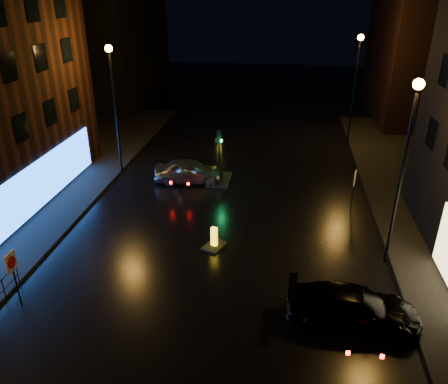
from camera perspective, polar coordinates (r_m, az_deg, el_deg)
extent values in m
plane|color=black|center=(16.77, -3.97, -18.43)|extent=(120.00, 120.00, 0.00)
cube|color=black|center=(50.59, -14.57, 19.61)|extent=(8.00, 16.00, 14.00)
cube|color=black|center=(45.76, 24.59, 16.36)|extent=(8.00, 14.00, 12.00)
cylinder|color=black|center=(28.87, -13.91, 9.53)|extent=(0.14, 0.14, 8.00)
cylinder|color=black|center=(28.07, -14.80, 17.38)|extent=(0.20, 0.20, 0.25)
sphere|color=orange|center=(28.05, -14.83, 17.68)|extent=(0.44, 0.44, 0.44)
cylinder|color=black|center=(19.96, 21.98, 1.14)|extent=(0.14, 0.14, 8.00)
cylinder|color=black|center=(18.79, 24.00, 12.30)|extent=(0.20, 0.20, 0.25)
sphere|color=orange|center=(18.76, 24.09, 12.74)|extent=(0.44, 0.44, 0.44)
cylinder|color=black|center=(34.96, 16.53, 11.97)|extent=(0.14, 0.14, 8.00)
cylinder|color=black|center=(34.31, 17.40, 18.45)|extent=(0.20, 0.20, 0.25)
sphere|color=orange|center=(34.29, 17.43, 18.69)|extent=(0.44, 0.44, 0.44)
cube|color=black|center=(28.51, -0.62, 1.65)|extent=(1.40, 2.40, 0.12)
cylinder|color=black|center=(27.99, -0.63, 4.16)|extent=(0.12, 0.12, 2.80)
cube|color=black|center=(27.45, -0.65, 7.27)|extent=(0.28, 0.22, 0.90)
cylinder|color=#0CFF59|center=(27.52, -0.36, 6.70)|extent=(0.05, 0.18, 0.18)
cylinder|color=black|center=(20.72, -25.33, -9.74)|extent=(0.04, 0.04, 1.00)
imported|color=#A3A7AB|center=(28.14, -4.58, 2.76)|extent=(4.59, 2.34, 1.50)
imported|color=black|center=(17.54, 16.56, -14.20)|extent=(5.04, 2.23, 1.44)
cube|color=black|center=(21.48, -1.28, -7.05)|extent=(1.22, 1.45, 0.10)
cube|color=yellow|center=(21.21, -1.30, -5.88)|extent=(0.34, 0.28, 1.03)
cube|color=black|center=(21.21, -1.30, -5.88)|extent=(0.29, 0.14, 0.62)
cube|color=black|center=(35.81, -0.62, 6.73)|extent=(0.85, 1.16, 0.09)
cube|color=yellow|center=(35.67, -0.62, 7.41)|extent=(0.27, 0.19, 0.89)
cube|color=black|center=(35.67, -0.62, 7.41)|extent=(0.27, 0.05, 0.54)
cylinder|color=black|center=(19.15, -25.57, -10.40)|extent=(0.06, 0.06, 2.37)
cube|color=silver|center=(18.69, -26.07, -8.24)|extent=(0.08, 0.59, 0.81)
cylinder|color=#B20C0C|center=(18.67, -25.98, -8.26)|extent=(0.04, 0.47, 0.47)
cylinder|color=black|center=(25.35, 16.50, 0.04)|extent=(0.06, 0.06, 2.30)
cube|color=silver|center=(25.01, 16.74, 1.77)|extent=(0.20, 0.57, 0.78)
cylinder|color=#B20C0C|center=(25.02, 16.66, 1.78)|extent=(0.14, 0.45, 0.46)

